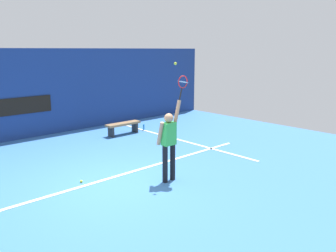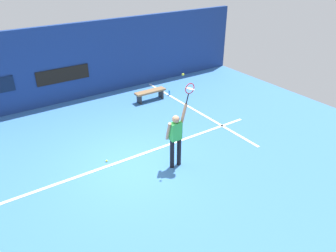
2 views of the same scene
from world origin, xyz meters
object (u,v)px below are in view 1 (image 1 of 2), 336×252
at_px(court_bench, 123,126).
at_px(water_bottle, 144,127).
at_px(tennis_racket, 183,83).
at_px(tennis_ball, 175,64).
at_px(tennis_player, 169,141).
at_px(spare_ball, 81,181).

xyz_separation_m(court_bench, water_bottle, (1.00, 0.00, -0.22)).
relative_size(court_bench, water_bottle, 5.83).
bearing_deg(water_bottle, court_bench, 180.00).
height_order(tennis_racket, court_bench, tennis_racket).
bearing_deg(tennis_ball, tennis_racket, -9.37).
bearing_deg(tennis_player, court_bench, 67.43).
xyz_separation_m(court_bench, spare_ball, (-3.58, -3.29, -0.30)).
xyz_separation_m(tennis_racket, tennis_ball, (-0.21, 0.03, 0.47)).
height_order(court_bench, water_bottle, court_bench).
bearing_deg(court_bench, tennis_racket, -107.69).
relative_size(tennis_player, court_bench, 1.42).
xyz_separation_m(tennis_ball, water_bottle, (2.69, 4.61, -2.72)).
distance_m(court_bench, spare_ball, 4.87).
bearing_deg(tennis_ball, water_bottle, 59.74).
distance_m(tennis_player, tennis_ball, 1.84).
xyz_separation_m(tennis_player, court_bench, (1.93, 4.64, -0.67)).
distance_m(tennis_player, water_bottle, 5.55).
relative_size(tennis_racket, tennis_ball, 9.21).
height_order(tennis_racket, tennis_ball, tennis_ball).
bearing_deg(tennis_racket, court_bench, 72.31).
bearing_deg(spare_ball, tennis_racket, -32.83).
xyz_separation_m(tennis_racket, water_bottle, (2.48, 4.64, -2.25)).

